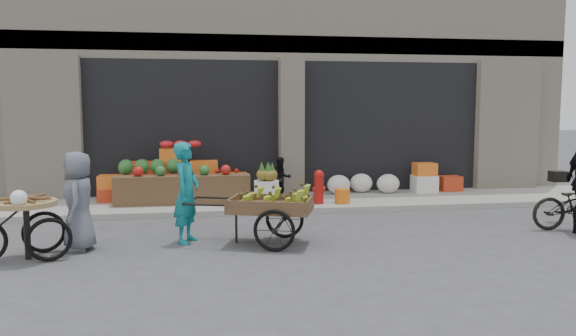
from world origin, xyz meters
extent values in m
plane|color=#424244|center=(0.00, 0.00, 0.00)|extent=(80.00, 80.00, 0.00)
cube|color=gray|center=(0.00, 4.10, 0.06)|extent=(18.00, 2.20, 0.12)
cube|color=beige|center=(0.00, 8.20, 3.50)|extent=(14.00, 6.00, 7.00)
cube|color=gray|center=(0.00, 5.35, 3.60)|extent=(14.00, 0.30, 0.40)
cube|color=black|center=(-2.48, 6.00, 1.67)|extent=(4.40, 1.60, 3.10)
cube|color=black|center=(2.48, 6.00, 1.67)|extent=(4.40, 1.60, 3.10)
cube|color=beige|center=(0.00, 5.15, 1.67)|extent=(0.55, 0.80, 3.22)
cube|color=brown|center=(-2.48, 3.95, 0.42)|extent=(2.80, 0.45, 0.60)
sphere|color=#1E5923|center=(-3.17, 4.45, 0.86)|extent=(0.34, 0.34, 0.34)
cylinder|color=silver|center=(-0.75, 3.60, 0.37)|extent=(0.52, 0.52, 0.50)
cylinder|color=#A5140F|center=(0.35, 3.55, 0.40)|extent=(0.20, 0.20, 0.56)
sphere|color=#A5140F|center=(0.35, 3.55, 0.72)|extent=(0.22, 0.22, 0.22)
cylinder|color=orange|center=(0.85, 3.50, 0.27)|extent=(0.32, 0.32, 0.30)
ellipsoid|color=silver|center=(1.68, 4.70, 0.34)|extent=(1.70, 0.60, 0.44)
imported|color=black|center=(-0.35, 4.20, 0.58)|extent=(0.51, 0.43, 0.93)
cube|color=brown|center=(-1.04, 0.67, 0.58)|extent=(1.46, 1.18, 0.11)
torus|color=black|center=(-1.05, 0.20, 0.32)|extent=(0.62, 0.26, 0.64)
torus|color=black|center=(-0.76, 1.05, 0.32)|extent=(0.62, 0.26, 0.64)
cylinder|color=black|center=(-1.57, 0.85, 0.26)|extent=(0.05, 0.05, 0.52)
imported|color=#10767D|center=(-2.34, 1.01, 0.80)|extent=(0.56, 0.68, 1.60)
cylinder|color=#9E7F51|center=(-4.54, 0.34, 0.80)|extent=(1.09, 1.09, 0.07)
cube|color=black|center=(-4.54, 0.34, 0.40)|extent=(0.10, 0.10, 0.80)
torus|color=black|center=(-4.21, 0.17, 0.31)|extent=(0.60, 0.28, 0.62)
torus|color=black|center=(-4.41, 0.69, 0.31)|extent=(0.60, 0.28, 0.62)
imported|color=slate|center=(-3.92, 0.77, 0.74)|extent=(0.51, 0.75, 1.49)
camera|label=1|loc=(-2.14, -7.88, 2.14)|focal=35.00mm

